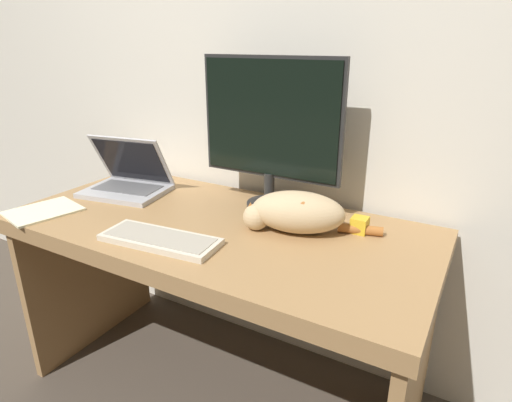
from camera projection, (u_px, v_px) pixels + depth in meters
name	position (u px, v px, depth m)	size (l,w,h in m)	color
wall_back	(273.00, 56.00, 1.67)	(6.40, 0.06, 2.60)	silver
desk	(217.00, 262.00, 1.57)	(1.51, 0.72, 0.75)	#A37A4C
monitor	(270.00, 128.00, 1.56)	(0.55, 0.17, 0.56)	#282828
laptop	(128.00, 181.00, 1.81)	(0.37, 0.30, 0.24)	#B7B7BC
external_keyboard	(160.00, 239.00, 1.37)	(0.40, 0.18, 0.02)	beige
cat	(296.00, 211.00, 1.43)	(0.44, 0.24, 0.14)	#D1B284
paper_notepad	(43.00, 211.00, 1.61)	(0.25, 0.28, 0.01)	#F4EFC6
small_toy	(360.00, 225.00, 1.43)	(0.05, 0.05, 0.05)	gold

